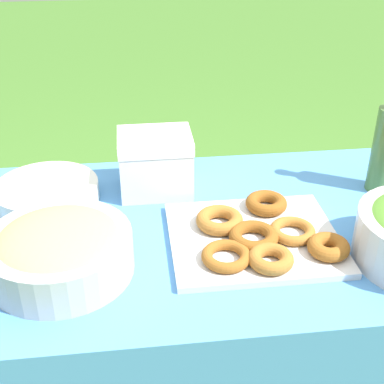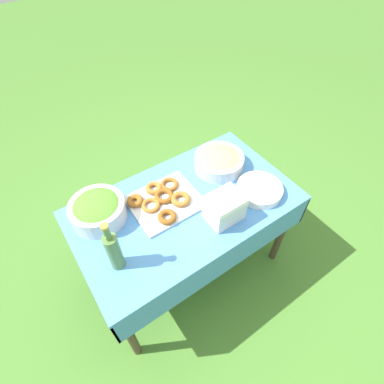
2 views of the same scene
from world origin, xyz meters
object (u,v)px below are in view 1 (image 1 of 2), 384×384
object	(u,v)px
plate_stack	(47,192)
cooler_box	(156,163)
pasta_bowl	(59,249)
donut_platter	(258,236)

from	to	relation	value
plate_stack	cooler_box	size ratio (longest dim) A/B	1.40
pasta_bowl	plate_stack	size ratio (longest dim) A/B	1.15
donut_platter	cooler_box	size ratio (longest dim) A/B	2.09
plate_stack	cooler_box	xyz separation A→B (m)	(-0.29, -0.02, 0.06)
pasta_bowl	donut_platter	world-z (taller)	pasta_bowl
donut_platter	plate_stack	distance (m)	0.56
pasta_bowl	cooler_box	world-z (taller)	cooler_box
pasta_bowl	plate_stack	bearing A→B (deg)	-78.16
donut_platter	plate_stack	bearing A→B (deg)	-26.83
donut_platter	plate_stack	xyz separation A→B (m)	(0.50, -0.25, 0.00)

